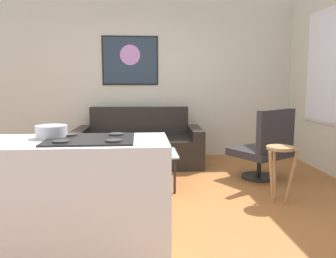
% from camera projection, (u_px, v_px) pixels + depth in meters
% --- Properties ---
extents(ground, '(6.40, 6.40, 0.04)m').
position_uv_depth(ground, '(150.00, 205.00, 3.83)').
color(ground, '#9B5C2C').
extents(back_wall, '(6.40, 0.05, 2.80)m').
position_uv_depth(back_wall, '(145.00, 77.00, 6.03)').
color(back_wall, beige).
rests_on(back_wall, ground).
extents(couch, '(2.03, 0.96, 0.91)m').
position_uv_depth(couch, '(139.00, 146.00, 5.55)').
color(couch, black).
rests_on(couch, ground).
extents(coffee_table, '(1.03, 0.63, 0.45)m').
position_uv_depth(coffee_table, '(136.00, 155.00, 4.32)').
color(coffee_table, silver).
rests_on(coffee_table, ground).
extents(armchair, '(0.91, 0.90, 0.98)m').
position_uv_depth(armchair, '(265.00, 148.00, 4.66)').
color(armchair, black).
rests_on(armchair, ground).
extents(bar_stool, '(0.35, 0.34, 0.63)m').
position_uv_depth(bar_stool, '(280.00, 160.00, 3.81)').
color(bar_stool, '#A67A4C').
rests_on(bar_stool, ground).
extents(kitchen_counter, '(1.68, 0.62, 0.96)m').
position_uv_depth(kitchen_counter, '(50.00, 206.00, 2.44)').
color(kitchen_counter, white).
rests_on(kitchen_counter, ground).
extents(mixing_bowl, '(0.22, 0.22, 0.09)m').
position_uv_depth(mixing_bowl, '(51.00, 132.00, 2.47)').
color(mixing_bowl, silver).
rests_on(mixing_bowl, kitchen_counter).
extents(wall_painting, '(0.96, 0.03, 0.83)m').
position_uv_depth(wall_painting, '(130.00, 60.00, 5.92)').
color(wall_painting, black).
extents(window, '(0.03, 1.65, 1.67)m').
position_uv_depth(window, '(336.00, 66.00, 4.71)').
color(window, silver).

